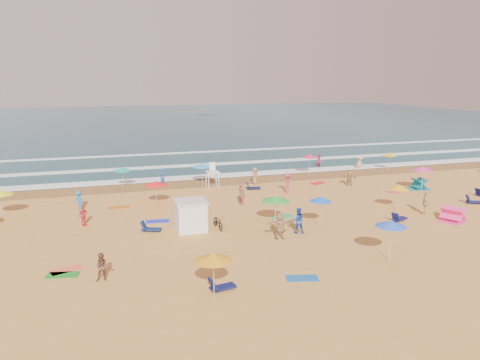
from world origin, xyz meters
name	(u,v)px	position (x,y,z in m)	size (l,w,h in m)	color
ground	(226,217)	(0.00, 0.00, 0.00)	(220.00, 220.00, 0.00)	gold
ocean	(133,122)	(0.00, 84.00, 0.00)	(220.00, 140.00, 0.18)	#0C4756
wet_sand	(193,183)	(0.00, 12.50, 0.01)	(220.00, 220.00, 0.00)	olive
surf_foam	(178,167)	(0.00, 21.32, 0.10)	(200.00, 18.70, 0.05)	white
cabana	(191,216)	(-3.16, -2.15, 1.00)	(2.00, 2.00, 2.00)	white
cabana_roof	(190,201)	(-3.16, -2.15, 2.06)	(2.20, 2.20, 0.12)	silver
bicycle	(218,222)	(-1.26, -2.45, 0.49)	(0.66, 1.88, 0.99)	black
lifeguard_stand	(212,177)	(1.46, 10.10, 1.05)	(1.20, 1.20, 2.10)	white
beach_umbrellas	(225,188)	(0.31, 1.20, 2.05)	(59.19, 27.10, 0.76)	#FF1A2B
loungers	(325,224)	(6.24, -4.14, 0.17)	(51.96, 20.98, 0.34)	#101950
towels	(231,226)	(-0.25, -2.26, 0.01)	(51.65, 22.11, 0.03)	#E51C5D
popup_tents	(434,196)	(18.10, -1.11, 0.60)	(6.77, 11.61, 1.20)	#F6368E
beachgoers	(250,193)	(3.19, 3.85, 0.82)	(44.18, 26.57, 2.14)	#9B7347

